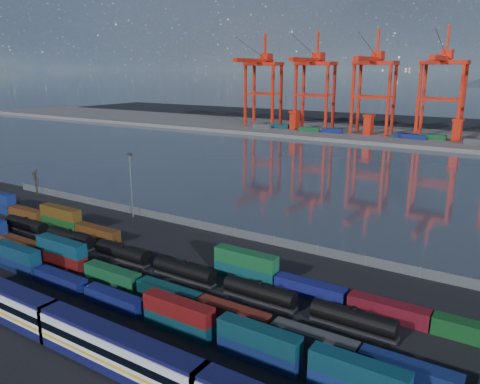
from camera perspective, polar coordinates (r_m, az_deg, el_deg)
The scene contains 14 objects.
ground at distance 85.92m, azimuth -11.07°, elevation -10.77°, with size 700.00×700.00×0.00m, color black.
harbor_water at distance 173.26m, azimuth 13.53°, elevation 2.07°, with size 700.00×700.00×0.00m, color #303945.
far_quay at distance 273.20m, azimuth 20.97°, elevation 6.20°, with size 700.00×70.00×2.00m, color #514F4C.
passenger_train at distance 62.57m, azimuth -14.79°, elevation -18.38°, with size 78.79×3.31×5.67m.
container_row_south at distance 80.26m, azimuth -16.70°, elevation -11.36°, with size 139.85×2.33×4.96m.
container_row_mid at distance 86.45m, azimuth -15.05°, elevation -9.58°, with size 128.94×2.45×5.21m.
container_row_north at distance 103.84m, azimuth -14.26°, elevation -5.23°, with size 140.95×2.48×5.28m.
tanker_string at distance 89.45m, azimuth -10.69°, elevation -8.31°, with size 90.30×2.75×3.93m.
waterfront_fence at distance 105.78m, azimuth -0.59°, elevation -4.95°, with size 160.12×0.12×2.20m.
bare_tree at distance 152.99m, azimuth -23.63°, elevation 1.18°, with size 2.13×2.22×8.25m.
yard_light_mast at distance 120.52m, azimuth -13.15°, elevation 1.22°, with size 1.60×0.40×16.60m.
gantry_cranes at distance 266.14m, azimuth 19.74°, elevation 13.63°, with size 197.38×42.97×58.18m.
quay_containers at distance 261.35m, azimuth 17.97°, elevation 6.63°, with size 172.58×10.99×2.60m.
straddle_carriers at distance 263.20m, azimuth 20.10°, elevation 7.50°, with size 140.00×7.00×11.10m.
Camera 1 is at (54.73, -55.30, 36.43)m, focal length 35.00 mm.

